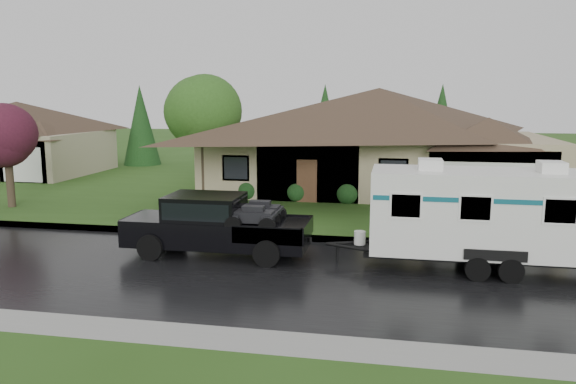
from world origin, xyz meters
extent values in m
plane|color=#2C4F18|center=(0.00, 0.00, 0.00)|extent=(140.00, 140.00, 0.00)
cube|color=black|center=(0.00, -2.00, 0.01)|extent=(140.00, 8.00, 0.01)
cube|color=gray|center=(0.00, 2.25, 0.07)|extent=(140.00, 0.50, 0.15)
cube|color=#2C4F18|center=(0.00, 15.00, 0.07)|extent=(140.00, 26.00, 0.15)
cube|color=tan|center=(2.00, 14.00, 1.65)|extent=(18.00, 10.00, 3.00)
pyramid|color=#3C2C20|center=(2.00, 14.00, 5.75)|extent=(19.44, 10.80, 2.60)
cube|color=tan|center=(7.40, 11.00, 1.50)|extent=(5.76, 4.00, 2.70)
cube|color=#B7AC88|center=(-22.00, 16.00, 1.55)|extent=(10.00, 8.00, 2.80)
pyramid|color=#3C2C20|center=(-22.00, 16.00, 4.95)|extent=(10.80, 8.64, 2.00)
cube|color=#B7AC88|center=(-19.00, 14.00, 1.41)|extent=(3.20, 4.00, 2.52)
cylinder|color=#382B1E|center=(-6.57, 9.20, 1.52)|extent=(0.42, 0.42, 2.74)
sphere|color=#376B22|center=(-6.57, 9.20, 4.52)|extent=(3.79, 3.79, 3.79)
cylinder|color=#382B1E|center=(-14.71, 5.23, 1.18)|extent=(0.36, 0.36, 2.06)
sphere|color=#4E182A|center=(-14.71, 5.23, 3.43)|extent=(2.84, 2.84, 2.84)
sphere|color=#143814|center=(-4.30, 9.30, 0.65)|extent=(1.00, 1.00, 1.00)
sphere|color=#143814|center=(-1.78, 9.30, 0.65)|extent=(1.00, 1.00, 1.00)
sphere|color=#143814|center=(0.74, 9.30, 0.65)|extent=(1.00, 1.00, 1.00)
sphere|color=#143814|center=(3.26, 9.30, 0.65)|extent=(1.00, 1.00, 1.00)
sphere|color=#143814|center=(5.78, 9.30, 0.65)|extent=(1.00, 1.00, 1.00)
sphere|color=#143814|center=(8.30, 9.30, 0.65)|extent=(1.00, 1.00, 1.00)
cube|color=black|center=(-2.83, -0.25, 0.80)|extent=(6.13, 2.04, 0.88)
cube|color=black|center=(-5.08, -0.25, 1.07)|extent=(1.64, 1.99, 0.36)
cube|color=black|center=(-3.24, -0.25, 1.58)|extent=(2.45, 1.92, 0.92)
cube|color=black|center=(-3.24, -0.25, 1.64)|extent=(2.25, 1.96, 0.56)
cube|color=black|center=(-0.89, -0.25, 1.00)|extent=(2.25, 1.94, 0.06)
cylinder|color=black|center=(-4.78, -1.25, 0.43)|extent=(0.86, 0.33, 0.86)
cylinder|color=black|center=(-4.78, 0.75, 0.43)|extent=(0.86, 0.33, 0.86)
cylinder|color=black|center=(-0.89, -1.25, 0.43)|extent=(0.86, 0.33, 0.86)
cylinder|color=black|center=(-0.89, 0.75, 0.43)|extent=(0.86, 0.33, 0.86)
cube|color=white|center=(5.87, -0.25, 1.81)|extent=(7.15, 2.45, 2.50)
cube|color=black|center=(5.87, -0.25, 0.41)|extent=(7.56, 1.23, 0.14)
cube|color=#0E5464|center=(5.87, -0.25, 2.36)|extent=(7.01, 2.47, 0.14)
cube|color=white|center=(4.03, -0.25, 3.23)|extent=(0.72, 0.82, 0.33)
cube|color=white|center=(7.50, -0.25, 3.23)|extent=(0.72, 0.82, 0.33)
cylinder|color=black|center=(5.41, -1.45, 0.36)|extent=(0.72, 0.25, 0.72)
cylinder|color=black|center=(5.41, 0.96, 0.36)|extent=(0.72, 0.25, 0.72)
cylinder|color=black|center=(6.33, -1.45, 0.36)|extent=(0.72, 0.25, 0.72)
cylinder|color=black|center=(6.33, 0.96, 0.36)|extent=(0.72, 0.25, 0.72)
camera|label=1|loc=(2.95, -17.81, 5.28)|focal=35.00mm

